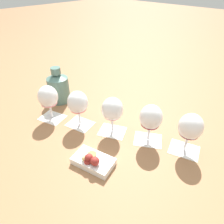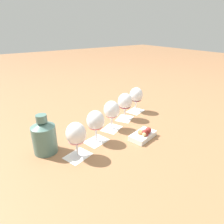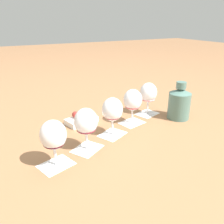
% 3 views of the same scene
% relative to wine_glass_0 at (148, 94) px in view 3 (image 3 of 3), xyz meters
% --- Properties ---
extents(ground_plane, '(8.00, 8.00, 0.00)m').
position_rel_wine_glass_0_xyz_m(ground_plane, '(0.28, 0.13, -0.11)').
color(ground_plane, '#936642').
extents(tasting_card_0, '(0.14, 0.12, 0.00)m').
position_rel_wine_glass_0_xyz_m(tasting_card_0, '(0.00, 0.00, -0.11)').
color(tasting_card_0, white).
rests_on(tasting_card_0, ground_plane).
extents(tasting_card_1, '(0.13, 0.11, 0.00)m').
position_rel_wine_glass_0_xyz_m(tasting_card_1, '(0.14, 0.06, -0.11)').
color(tasting_card_1, white).
rests_on(tasting_card_1, ground_plane).
extents(tasting_card_2, '(0.14, 0.13, 0.00)m').
position_rel_wine_glass_0_xyz_m(tasting_card_2, '(0.28, 0.13, -0.11)').
color(tasting_card_2, white).
rests_on(tasting_card_2, ground_plane).
extents(tasting_card_3, '(0.14, 0.14, 0.00)m').
position_rel_wine_glass_0_xyz_m(tasting_card_3, '(0.43, 0.19, -0.11)').
color(tasting_card_3, white).
rests_on(tasting_card_3, ground_plane).
extents(tasting_card_4, '(0.14, 0.12, 0.00)m').
position_rel_wine_glass_0_xyz_m(tasting_card_4, '(0.57, 0.25, -0.11)').
color(tasting_card_4, white).
rests_on(tasting_card_4, ground_plane).
extents(wine_glass_0, '(0.09, 0.09, 0.17)m').
position_rel_wine_glass_0_xyz_m(wine_glass_0, '(0.00, 0.00, 0.00)').
color(wine_glass_0, white).
rests_on(wine_glass_0, tasting_card_0).
extents(wine_glass_1, '(0.09, 0.09, 0.17)m').
position_rel_wine_glass_0_xyz_m(wine_glass_1, '(0.14, 0.06, -0.00)').
color(wine_glass_1, white).
rests_on(wine_glass_1, tasting_card_1).
extents(wine_glass_2, '(0.09, 0.09, 0.17)m').
position_rel_wine_glass_0_xyz_m(wine_glass_2, '(0.28, 0.13, -0.00)').
color(wine_glass_2, white).
rests_on(wine_glass_2, tasting_card_2).
extents(wine_glass_3, '(0.09, 0.09, 0.17)m').
position_rel_wine_glass_0_xyz_m(wine_glass_3, '(0.43, 0.19, -0.00)').
color(wine_glass_3, white).
rests_on(wine_glass_3, tasting_card_3).
extents(wine_glass_4, '(0.09, 0.09, 0.17)m').
position_rel_wine_glass_0_xyz_m(wine_glass_4, '(0.57, 0.25, -0.00)').
color(wine_glass_4, white).
rests_on(wine_glass_4, tasting_card_4).
extents(ceramic_vase, '(0.11, 0.11, 0.19)m').
position_rel_wine_glass_0_xyz_m(ceramic_vase, '(-0.11, 0.12, -0.03)').
color(ceramic_vase, '#4C7066').
rests_on(ceramic_vase, ground_plane).
extents(snack_dish, '(0.17, 0.12, 0.06)m').
position_rel_wine_glass_0_xyz_m(snack_dish, '(0.36, -0.06, -0.09)').
color(snack_dish, white).
rests_on(snack_dish, ground_plane).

